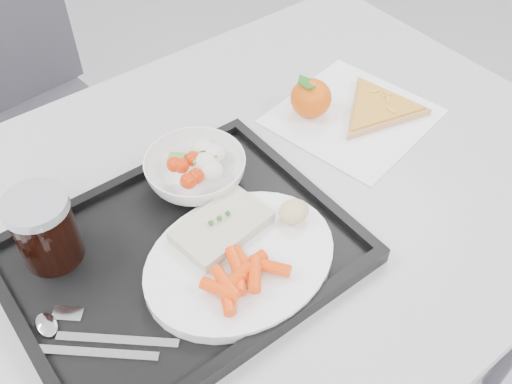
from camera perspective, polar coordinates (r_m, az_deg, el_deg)
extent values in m
cube|color=silver|center=(0.87, -2.52, -1.93)|extent=(1.20, 0.80, 0.03)
cylinder|color=#47474C|center=(1.57, 6.69, 5.51)|extent=(0.04, 0.04, 0.72)
cube|color=#3A3940|center=(1.49, -20.56, 4.02)|extent=(0.46, 0.46, 0.04)
cylinder|color=#47474C|center=(1.51, -21.76, -9.15)|extent=(0.03, 0.03, 0.43)
cylinder|color=#47474C|center=(1.56, -9.90, -2.95)|extent=(0.03, 0.03, 0.43)
cylinder|color=#47474C|center=(1.80, -15.72, 4.06)|extent=(0.03, 0.03, 0.43)
cube|color=black|center=(0.80, -7.46, -6.49)|extent=(0.45, 0.35, 0.01)
cube|color=black|center=(0.89, -13.29, 1.01)|extent=(0.45, 0.02, 0.01)
cube|color=black|center=(0.71, -0.08, -14.53)|extent=(0.45, 0.02, 0.01)
cube|color=black|center=(0.87, 4.58, 1.03)|extent=(0.02, 0.32, 0.01)
cube|color=black|center=(0.76, -21.86, -13.52)|extent=(0.02, 0.32, 0.01)
cylinder|color=white|center=(0.77, -1.58, -6.88)|extent=(0.27, 0.27, 0.02)
cube|color=beige|center=(0.78, -3.44, -3.46)|extent=(0.14, 0.10, 0.02)
sphere|color=#236B1C|center=(0.77, -4.55, -3.10)|extent=(0.01, 0.01, 0.01)
sphere|color=#236B1C|center=(0.77, -3.70, -2.62)|extent=(0.01, 0.01, 0.01)
sphere|color=#236B1C|center=(0.78, -2.85, -2.15)|extent=(0.01, 0.01, 0.01)
ellipsoid|color=tan|center=(0.79, 3.80, -1.96)|extent=(0.05, 0.05, 0.03)
imported|color=white|center=(0.86, -6.07, 2.13)|extent=(0.15, 0.15, 0.05)
cylinder|color=black|center=(0.79, -20.26, -3.73)|extent=(0.08, 0.08, 0.10)
cylinder|color=#A5A8AD|center=(0.76, -21.25, -1.22)|extent=(0.08, 0.08, 0.01)
cube|color=silver|center=(0.73, -15.67, -15.24)|extent=(0.12, 0.11, 0.00)
ellipsoid|color=silver|center=(0.76, -20.24, -12.35)|extent=(0.05, 0.05, 0.01)
cube|color=silver|center=(0.73, -13.68, -14.18)|extent=(0.12, 0.11, 0.00)
cube|color=silver|center=(0.77, -18.31, -11.47)|extent=(0.04, 0.04, 0.00)
cube|color=white|center=(1.03, 9.65, 7.47)|extent=(0.29, 0.28, 0.00)
ellipsoid|color=#E45D00|center=(1.00, 5.51, 9.34)|extent=(0.09, 0.09, 0.07)
cube|color=#236B1C|center=(0.98, 5.64, 10.72)|extent=(0.05, 0.05, 0.02)
cube|color=#236B1C|center=(0.98, 5.64, 10.72)|extent=(0.05, 0.03, 0.02)
cylinder|color=#DAAE5F|center=(1.04, 12.14, 8.14)|extent=(0.24, 0.24, 0.01)
cylinder|color=#B3470F|center=(1.03, 12.21, 8.49)|extent=(0.22, 0.22, 0.00)
cube|color=#EABC47|center=(1.06, 12.65, 9.53)|extent=(0.02, 0.01, 0.00)
cube|color=#EABC47|center=(1.06, 11.84, 9.84)|extent=(0.02, 0.01, 0.00)
cube|color=#EABC47|center=(1.06, 12.90, 9.52)|extent=(0.01, 0.01, 0.00)
cube|color=#EABC47|center=(1.04, 13.03, 9.00)|extent=(0.01, 0.01, 0.00)
cube|color=#EABC47|center=(1.02, 13.32, 7.99)|extent=(0.00, 0.02, 0.00)
cylinder|color=#F7420A|center=(0.74, -0.62, -7.29)|extent=(0.05, 0.02, 0.02)
cylinder|color=#F7420A|center=(0.72, -3.08, -9.04)|extent=(0.02, 0.05, 0.02)
cylinder|color=#F7420A|center=(0.72, -0.11, -8.23)|extent=(0.04, 0.05, 0.02)
cylinder|color=#F7420A|center=(0.71, -2.97, -10.40)|extent=(0.04, 0.05, 0.02)
cylinder|color=#F7420A|center=(0.73, -1.77, -8.44)|extent=(0.04, 0.05, 0.02)
cylinder|color=#F7420A|center=(0.71, -3.66, -9.72)|extent=(0.04, 0.05, 0.02)
cylinder|color=#F7420A|center=(0.74, -1.25, -7.09)|extent=(0.02, 0.05, 0.02)
cylinder|color=#F7420A|center=(0.74, -2.00, -7.24)|extent=(0.03, 0.05, 0.02)
cylinder|color=#F7420A|center=(0.72, -2.01, -8.62)|extent=(0.05, 0.03, 0.02)
cylinder|color=#F7420A|center=(0.74, 1.61, -7.50)|extent=(0.04, 0.05, 0.02)
sphere|color=red|center=(0.86, -6.33, 3.32)|extent=(0.02, 0.02, 0.02)
sphere|color=red|center=(0.83, -6.84, 1.11)|extent=(0.02, 0.02, 0.02)
sphere|color=red|center=(0.84, -6.01, 1.59)|extent=(0.02, 0.02, 0.02)
sphere|color=red|center=(0.86, -8.17, 2.72)|extent=(0.02, 0.02, 0.02)
sphere|color=red|center=(0.83, -6.73, 1.08)|extent=(0.02, 0.02, 0.02)
sphere|color=red|center=(0.86, -7.45, 2.63)|extent=(0.02, 0.02, 0.02)
ellipsoid|color=silver|center=(0.88, -5.34, 4.37)|extent=(0.03, 0.03, 0.03)
ellipsoid|color=silver|center=(0.86, -5.13, 2.98)|extent=(0.03, 0.03, 0.03)
ellipsoid|color=silver|center=(0.87, -4.16, 3.90)|extent=(0.03, 0.03, 0.03)
ellipsoid|color=silver|center=(0.85, -4.45, 2.16)|extent=(0.03, 0.03, 0.03)
cube|color=olive|center=(0.86, -5.58, 3.42)|extent=(0.03, 0.03, 0.00)
cube|color=olive|center=(0.86, -8.01, 3.34)|extent=(0.03, 0.03, 0.00)
cube|color=olive|center=(0.87, -4.74, 3.95)|extent=(0.03, 0.03, 0.00)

